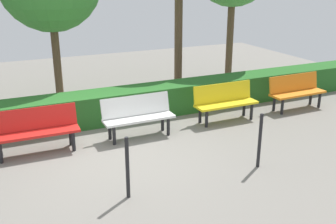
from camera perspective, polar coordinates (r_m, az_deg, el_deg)
ground_plane at (r=7.68m, az=-8.27°, el=-5.90°), size 19.40×19.40×0.00m
bench_orange at (r=10.45m, az=18.04°, el=3.03°), size 1.52×0.48×0.86m
bench_yellow at (r=9.21m, az=8.23°, el=1.65°), size 1.51×0.46×0.86m
bench_white at (r=8.23m, az=-4.39°, el=-0.37°), size 1.49×0.47×0.86m
bench_red at (r=7.87m, az=-18.67°, el=-2.30°), size 1.62×0.49×0.86m
hedge_row at (r=9.34m, az=-5.99°, el=1.17°), size 15.40×0.79×0.71m
railing_post_mid at (r=7.07m, az=13.12°, el=-4.08°), size 0.06×0.06×1.00m
railing_post_far at (r=6.00m, az=-5.88°, el=-8.05°), size 0.06×0.06×1.00m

